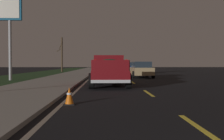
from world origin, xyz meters
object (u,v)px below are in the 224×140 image
at_px(sedan_silver, 105,67).
at_px(bare_tree_far, 62,54).
at_px(sedan_blue, 132,68).
at_px(sedan_red, 109,68).
at_px(pickup_truck, 109,70).
at_px(sedan_tan, 141,69).
at_px(traffic_cone_near, 69,96).
at_px(gas_price_sign, 10,15).

xyz_separation_m(sedan_silver, bare_tree_far, (-0.36, 7.22, 2.17)).
height_order(sedan_blue, bare_tree_far, bare_tree_far).
bearing_deg(sedan_silver, sedan_red, -178.02).
height_order(pickup_truck, sedan_tan, pickup_truck).
xyz_separation_m(bare_tree_far, traffic_cone_near, (-33.30, -6.02, -2.67)).
distance_m(sedan_blue, gas_price_sign, 17.50).
bearing_deg(traffic_cone_near, gas_price_sign, 28.07).
relative_size(sedan_blue, gas_price_sign, 0.63).
distance_m(sedan_silver, sedan_tan, 17.95).
bearing_deg(gas_price_sign, sedan_silver, -19.87).
distance_m(sedan_silver, sedan_blue, 9.41).
relative_size(pickup_truck, sedan_silver, 1.23).
xyz_separation_m(pickup_truck, sedan_blue, (17.82, -3.27, -0.20)).
bearing_deg(pickup_truck, sedan_red, -0.78).
relative_size(sedan_red, gas_price_sign, 0.63).
xyz_separation_m(pickup_truck, sedan_red, (14.94, -0.20, -0.20)).
distance_m(sedan_silver, sedan_red, 11.62).
relative_size(sedan_silver, sedan_tan, 1.00).
bearing_deg(pickup_truck, gas_price_sign, 56.96).
bearing_deg(gas_price_sign, sedan_tan, -71.29).
xyz_separation_m(sedan_silver, sedan_tan, (-17.61, -3.45, 0.00)).
xyz_separation_m(pickup_truck, gas_price_sign, (5.16, 7.93, 4.32)).
relative_size(sedan_silver, bare_tree_far, 0.78).
xyz_separation_m(sedan_blue, sedan_tan, (-8.87, 0.01, 0.00)).
height_order(pickup_truck, sedan_red, pickup_truck).
xyz_separation_m(gas_price_sign, traffic_cone_near, (-12.26, -6.54, -5.02)).
bearing_deg(pickup_truck, traffic_cone_near, 168.89).
height_order(sedan_silver, sedan_blue, same).
height_order(sedan_tan, bare_tree_far, bare_tree_far).
bearing_deg(sedan_tan, traffic_cone_near, 163.84).
bearing_deg(sedan_red, sedan_tan, -153.02).
height_order(sedan_red, gas_price_sign, gas_price_sign).
height_order(sedan_red, bare_tree_far, bare_tree_far).
bearing_deg(traffic_cone_near, pickup_truck, -11.11).
xyz_separation_m(sedan_red, traffic_cone_near, (-22.04, 1.60, -0.50)).
height_order(gas_price_sign, bare_tree_far, gas_price_sign).
height_order(pickup_truck, sedan_silver, pickup_truck).
xyz_separation_m(sedan_tan, bare_tree_far, (17.26, 10.67, 2.17)).
relative_size(pickup_truck, sedan_tan, 1.23).
height_order(bare_tree_far, traffic_cone_near, bare_tree_far).
xyz_separation_m(pickup_truck, traffic_cone_near, (-7.10, 1.39, -0.70)).
bearing_deg(gas_price_sign, pickup_truck, -123.04).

